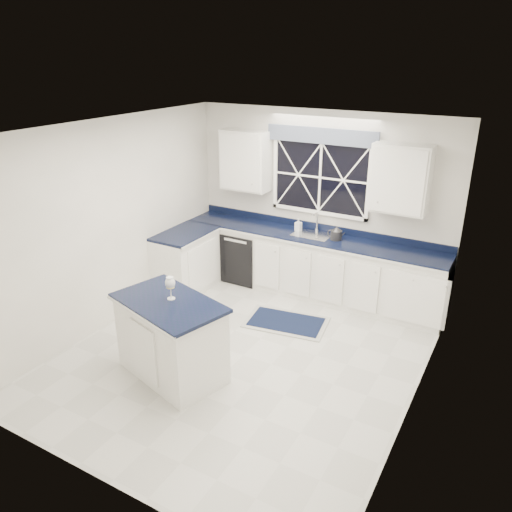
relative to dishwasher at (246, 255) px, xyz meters
The scene contains 13 objects.
ground 2.28m from the dishwasher, 60.57° to the right, with size 4.50×4.50×0.00m, color silver.
back_wall 1.48m from the dishwasher, 15.26° to the left, with size 4.00×0.10×2.70m, color white.
base_cabinets 0.79m from the dishwasher, 12.13° to the right, with size 3.99×1.60×0.90m.
countertop 1.21m from the dishwasher, ahead, with size 3.98×0.64×0.04m, color black.
dishwasher is the anchor object (origin of this frame).
window 1.81m from the dishwasher, 12.95° to the left, with size 1.65×0.09×1.26m.
upper_cabinets 1.86m from the dishwasher, ahead, with size 3.10×0.34×0.90m.
faucet 1.31m from the dishwasher, 10.02° to the left, with size 0.05×0.20×0.30m.
island 2.72m from the dishwasher, 77.51° to the right, with size 1.41×1.07×0.93m.
rug 1.61m from the dishwasher, 39.24° to the right, with size 1.18×0.83×0.02m.
kettle 1.61m from the dishwasher, ahead, with size 0.27×0.18×0.19m.
wine_glass 2.75m from the dishwasher, 77.45° to the right, with size 0.11×0.11×0.26m.
soap_bottle 1.06m from the dishwasher, ahead, with size 0.09×0.09×0.19m, color silver.
Camera 1 is at (2.68, -4.42, 3.46)m, focal length 35.00 mm.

